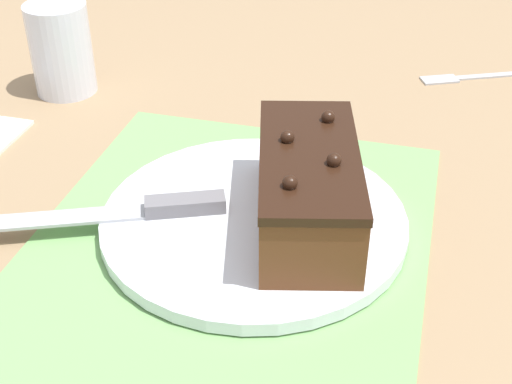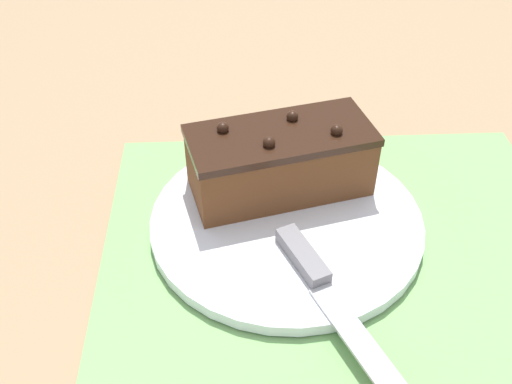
# 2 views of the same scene
# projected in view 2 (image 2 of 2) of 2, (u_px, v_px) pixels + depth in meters

# --- Properties ---
(ground_plane) EXTENTS (3.00, 3.00, 0.00)m
(ground_plane) POSITION_uv_depth(u_px,v_px,m) (338.00, 238.00, 0.59)
(ground_plane) COLOR #9E7F5B
(placemat_woven) EXTENTS (0.46, 0.34, 0.00)m
(placemat_woven) POSITION_uv_depth(u_px,v_px,m) (338.00, 236.00, 0.59)
(placemat_woven) COLOR #7AB266
(placemat_woven) RESTS_ON ground_plane
(cake_plate) EXTENTS (0.27, 0.27, 0.01)m
(cake_plate) POSITION_uv_depth(u_px,v_px,m) (286.00, 221.00, 0.60)
(cake_plate) COLOR white
(cake_plate) RESTS_ON placemat_woven
(chocolate_cake) EXTENTS (0.20, 0.12, 0.08)m
(chocolate_cake) POSITION_uv_depth(u_px,v_px,m) (280.00, 160.00, 0.61)
(chocolate_cake) COLOR brown
(chocolate_cake) RESTS_ON cake_plate
(serving_knife) EXTENTS (0.11, 0.21, 0.01)m
(serving_knife) POSITION_uv_depth(u_px,v_px,m) (323.00, 285.00, 0.52)
(serving_knife) COLOR slate
(serving_knife) RESTS_ON cake_plate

